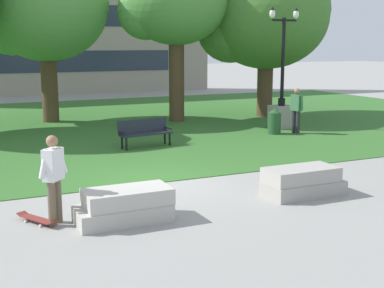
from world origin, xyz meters
name	(u,v)px	position (x,y,z in m)	size (l,w,h in m)	color
ground_plane	(152,184)	(0.00, 0.00, 0.00)	(140.00, 140.00, 0.00)	gray
grass_lawn	(66,127)	(0.00, 10.00, 0.01)	(40.00, 20.00, 0.02)	#336628
concrete_block_center	(125,206)	(-1.45, -2.38, 0.31)	(1.83, 0.90, 0.64)	#B2ADA3
concrete_block_left	(302,182)	(2.73, -2.32, 0.31)	(1.80, 0.90, 0.64)	#9E9991
person_skateboarder	(54,175)	(-2.70, -1.98, 0.96)	(0.64, 0.46, 1.71)	brown
skateboard	(37,219)	(-3.01, -1.80, 0.09)	(0.68, 0.99, 0.14)	maroon
park_bench_near_left	(145,131)	(1.43, 4.51, 0.54)	(1.86, 0.79, 0.90)	#1E232D
lamp_post_right	(282,104)	(7.77, 5.96, 0.99)	(1.32, 0.80, 4.74)	gray
tree_far_left	(175,3)	(4.72, 9.63, 5.07)	(4.63, 4.41, 7.01)	#4C3823
tree_near_left	(265,18)	(9.05, 9.35, 4.53)	(5.92, 5.63, 6.98)	#4C3823
tree_near_right	(44,11)	(-0.37, 11.67, 4.71)	(5.38, 5.12, 6.95)	#4C3823
trash_bin	(275,121)	(6.74, 4.86, 0.50)	(0.49, 0.49, 0.96)	#234C28
person_bystander_near_lawn	(296,108)	(7.54, 4.62, 0.98)	(0.33, 0.62, 1.71)	#28282D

